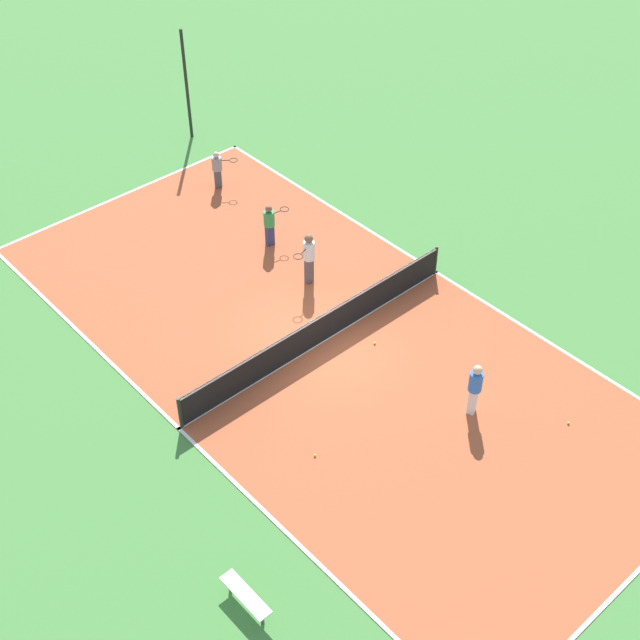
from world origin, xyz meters
The scene contains 12 objects.
ground_plane centered at (0.00, 0.00, 0.00)m, with size 80.00×80.00×0.00m, color #47843D.
court_surface centered at (0.00, 0.00, 0.01)m, with size 10.08×21.10×0.02m.
tennis_net centered at (0.00, 0.00, 0.56)m, with size 9.88×0.10×1.06m.
bench centered at (-6.87, -5.25, 0.38)m, with size 0.36×1.43×0.45m.
player_baseline_gray centered at (2.84, 8.63, 0.83)m, with size 0.93×0.85×1.42m.
player_near_blue centered at (1.19, -4.73, 0.99)m, with size 0.47×0.47×1.69m.
player_far_green centered at (2.00, 4.70, 0.88)m, with size 0.97×0.44×1.52m.
player_near_white centered at (1.64, 2.34, 1.07)m, with size 0.99×0.58×1.80m.
tennis_ball_midcourt centered at (2.78, -6.74, 0.06)m, with size 0.07×0.07×0.07m, color #CCE033.
tennis_ball_near_net centered at (-2.95, -3.10, 0.06)m, with size 0.07×0.07×0.07m, color #CCE033.
tennis_ball_left_sideline centered at (1.14, -1.11, 0.06)m, with size 0.07×0.07×0.07m, color #CCE033.
fence_post_back_right centered at (4.24, 12.27, 2.18)m, with size 0.12×0.12×4.37m.
Camera 1 is at (-12.71, -14.19, 17.60)m, focal length 50.00 mm.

